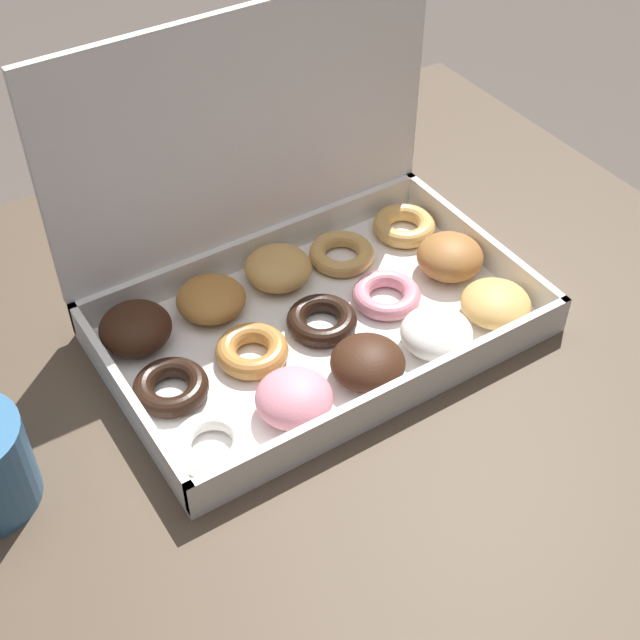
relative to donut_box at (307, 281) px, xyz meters
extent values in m
cube|color=#4C3D2D|center=(-0.02, -0.05, -0.06)|extent=(0.94, 0.80, 0.03)
cylinder|color=#4C3D2D|center=(0.40, 0.31, -0.43)|extent=(0.06, 0.06, 0.70)
cube|color=white|center=(0.00, -0.03, -0.05)|extent=(0.41, 0.26, 0.01)
cube|color=white|center=(0.00, -0.15, -0.02)|extent=(0.41, 0.01, 0.04)
cube|color=white|center=(0.00, 0.10, -0.02)|extent=(0.41, 0.01, 0.04)
cube|color=white|center=(-0.20, -0.03, -0.02)|extent=(0.01, 0.26, 0.04)
cube|color=white|center=(0.20, -0.03, -0.02)|extent=(0.01, 0.26, 0.04)
cube|color=white|center=(0.00, 0.11, 0.12)|extent=(0.41, 0.01, 0.24)
torus|color=white|center=(-0.16, -0.10, -0.03)|extent=(0.07, 0.07, 0.02)
ellipsoid|color=pink|center=(-0.08, -0.10, -0.02)|extent=(0.07, 0.07, 0.04)
ellipsoid|color=#381E11|center=(0.00, -0.10, -0.02)|extent=(0.07, 0.07, 0.04)
ellipsoid|color=white|center=(0.08, -0.11, -0.02)|extent=(0.07, 0.07, 0.04)
ellipsoid|color=tan|center=(0.16, -0.10, -0.03)|extent=(0.07, 0.07, 0.03)
torus|color=black|center=(-0.16, -0.03, -0.03)|extent=(0.07, 0.07, 0.02)
torus|color=#B77A38|center=(-0.08, -0.03, -0.03)|extent=(0.07, 0.07, 0.02)
torus|color=black|center=(0.00, -0.03, -0.03)|extent=(0.07, 0.07, 0.02)
torus|color=pink|center=(0.08, -0.03, -0.03)|extent=(0.07, 0.07, 0.02)
ellipsoid|color=#9E6633|center=(0.16, -0.03, -0.02)|extent=(0.07, 0.07, 0.04)
ellipsoid|color=#381E11|center=(-0.16, 0.05, -0.02)|extent=(0.07, 0.07, 0.04)
ellipsoid|color=#B77A38|center=(-0.08, 0.05, -0.03)|extent=(0.07, 0.07, 0.03)
ellipsoid|color=tan|center=(0.00, 0.06, -0.02)|extent=(0.07, 0.07, 0.03)
torus|color=tan|center=(0.07, 0.05, -0.03)|extent=(0.07, 0.07, 0.02)
torus|color=tan|center=(0.16, 0.05, -0.03)|extent=(0.07, 0.07, 0.02)
camera|label=1|loc=(-0.34, -0.56, 0.57)|focal=50.00mm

